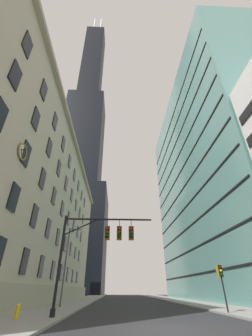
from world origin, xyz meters
The scene contains 8 objects.
ground_plane centered at (0.00, 0.00, -0.05)m, with size 102.00×160.00×0.10m, color #28282B.
station_building centered at (-19.19, 22.70, 13.13)m, with size 17.05×57.41×26.30m.
dark_skyscraper centered at (-21.99, 81.06, 58.75)m, with size 28.99×28.99×199.98m.
glass_office_midrise centered at (18.92, 27.99, 23.41)m, with size 15.94×46.06×46.83m.
traffic_signal_mast centered at (-3.66, 3.86, 5.10)m, with size 7.14×0.63×6.82m.
traffic_light_near_right centered at (6.41, 6.69, 2.95)m, with size 0.40×0.63×3.52m.
street_lamppost centered at (-8.13, 13.40, 4.96)m, with size 2.11×0.32×8.18m.
fire_hydrant centered at (-8.58, 2.55, 0.61)m, with size 0.42×0.26×0.85m.
Camera 1 is at (-2.57, -13.41, 1.75)m, focal length 22.76 mm.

